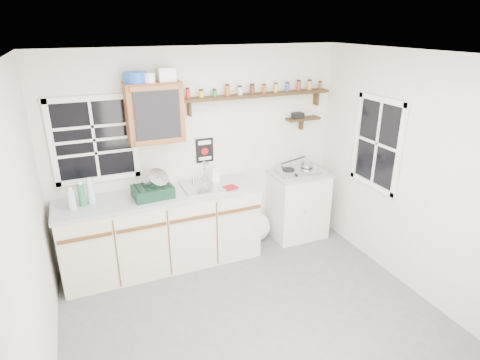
{
  "coord_description": "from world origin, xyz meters",
  "views": [
    {
      "loc": [
        -1.37,
        -2.9,
        2.74
      ],
      "look_at": [
        0.08,
        0.55,
        1.26
      ],
      "focal_mm": 30.0,
      "sensor_mm": 36.0,
      "label": 1
    }
  ],
  "objects_px": {
    "dish_rack": "(154,188)",
    "right_cabinet": "(297,204)",
    "spice_shelf": "(259,94)",
    "main_cabinet": "(163,230)",
    "upper_cabinet": "(155,112)",
    "hotplate": "(297,171)"
  },
  "relations": [
    {
      "from": "dish_rack",
      "to": "right_cabinet",
      "type": "bearing_deg",
      "value": -2.42
    },
    {
      "from": "right_cabinet",
      "to": "spice_shelf",
      "type": "distance_m",
      "value": 1.57
    },
    {
      "from": "right_cabinet",
      "to": "main_cabinet",
      "type": "bearing_deg",
      "value": -179.21
    },
    {
      "from": "spice_shelf",
      "to": "main_cabinet",
      "type": "bearing_deg",
      "value": -170.81
    },
    {
      "from": "upper_cabinet",
      "to": "hotplate",
      "type": "height_order",
      "value": "upper_cabinet"
    },
    {
      "from": "main_cabinet",
      "to": "dish_rack",
      "type": "xyz_separation_m",
      "value": [
        -0.07,
        -0.04,
        0.56
      ]
    },
    {
      "from": "main_cabinet",
      "to": "upper_cabinet",
      "type": "distance_m",
      "value": 1.37
    },
    {
      "from": "main_cabinet",
      "to": "dish_rack",
      "type": "relative_size",
      "value": 5.17
    },
    {
      "from": "dish_rack",
      "to": "hotplate",
      "type": "distance_m",
      "value": 1.87
    },
    {
      "from": "main_cabinet",
      "to": "hotplate",
      "type": "distance_m",
      "value": 1.86
    },
    {
      "from": "right_cabinet",
      "to": "hotplate",
      "type": "distance_m",
      "value": 0.49
    },
    {
      "from": "dish_rack",
      "to": "upper_cabinet",
      "type": "bearing_deg",
      "value": 55.38
    },
    {
      "from": "upper_cabinet",
      "to": "hotplate",
      "type": "bearing_deg",
      "value": -4.5
    },
    {
      "from": "main_cabinet",
      "to": "right_cabinet",
      "type": "xyz_separation_m",
      "value": [
        1.83,
        0.03,
        -0.01
      ]
    },
    {
      "from": "spice_shelf",
      "to": "dish_rack",
      "type": "height_order",
      "value": "spice_shelf"
    },
    {
      "from": "main_cabinet",
      "to": "hotplate",
      "type": "relative_size",
      "value": 4.06
    },
    {
      "from": "main_cabinet",
      "to": "dish_rack",
      "type": "bearing_deg",
      "value": -149.83
    },
    {
      "from": "upper_cabinet",
      "to": "hotplate",
      "type": "xyz_separation_m",
      "value": [
        1.76,
        -0.14,
        -0.88
      ]
    },
    {
      "from": "hotplate",
      "to": "main_cabinet",
      "type": "bearing_deg",
      "value": -172.65
    },
    {
      "from": "upper_cabinet",
      "to": "spice_shelf",
      "type": "relative_size",
      "value": 0.34
    },
    {
      "from": "main_cabinet",
      "to": "right_cabinet",
      "type": "height_order",
      "value": "main_cabinet"
    },
    {
      "from": "right_cabinet",
      "to": "hotplate",
      "type": "relative_size",
      "value": 1.6
    }
  ]
}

